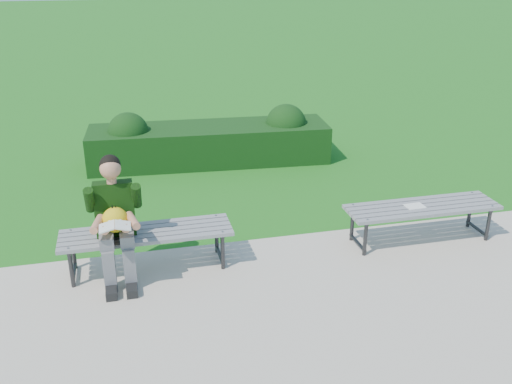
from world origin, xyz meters
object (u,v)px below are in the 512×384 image
at_px(bench_right, 422,210).
at_px(seated_boy, 115,217).
at_px(paper_sheet, 415,206).
at_px(hedge, 210,141).
at_px(bench_left, 147,236).

height_order(bench_right, seated_boy, seated_boy).
bearing_deg(seated_boy, paper_sheet, 0.28).
height_order(seated_boy, paper_sheet, seated_boy).
bearing_deg(paper_sheet, hedge, 118.61).
xyz_separation_m(bench_right, paper_sheet, (-0.10, -0.00, 0.06)).
distance_m(bench_left, paper_sheet, 3.07).
bearing_deg(hedge, bench_right, -60.10).
distance_m(bench_left, seated_boy, 0.43).
distance_m(bench_right, seated_boy, 3.48).
bearing_deg(bench_left, bench_right, -1.46).
height_order(hedge, paper_sheet, hedge).
bearing_deg(bench_right, seated_boy, -179.72).
distance_m(hedge, bench_left, 3.52).
xyz_separation_m(hedge, bench_left, (-1.22, -3.30, 0.06)).
xyz_separation_m(bench_left, paper_sheet, (3.07, -0.08, 0.06)).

